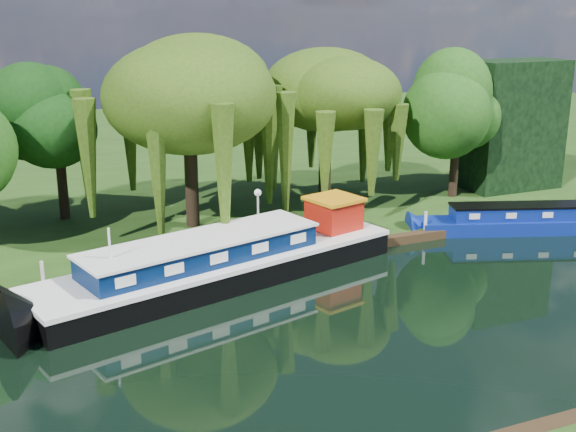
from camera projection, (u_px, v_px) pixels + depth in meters
name	position (u px, v px, depth m)	size (l,w,h in m)	color
ground	(346.00, 333.00, 26.91)	(120.00, 120.00, 0.00)	black
far_bank	(146.00, 156.00, 56.81)	(120.00, 52.00, 0.45)	#1D370F
dutch_barge	(224.00, 262.00, 31.72)	(17.45, 8.06, 3.60)	black
narrowboat	(523.00, 221.00, 38.63)	(11.18, 5.48, 1.63)	navy
willow_left	(188.00, 96.00, 36.46)	(7.84, 7.84, 9.39)	black
willow_right	(326.00, 104.00, 40.53)	(6.62, 6.62, 8.07)	black
tree_far_mid	(57.00, 122.00, 38.09)	(4.72, 4.72, 7.72)	black
tree_far_right	(458.00, 110.00, 42.72)	(4.66, 4.66, 7.62)	black
conifer_hedge	(514.00, 125.00, 45.12)	(6.00, 3.00, 8.00)	black
lamppost	(258.00, 201.00, 35.66)	(0.36, 0.36, 2.56)	silver
mooring_posts	(254.00, 244.00, 33.85)	(19.16, 0.16, 1.00)	silver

